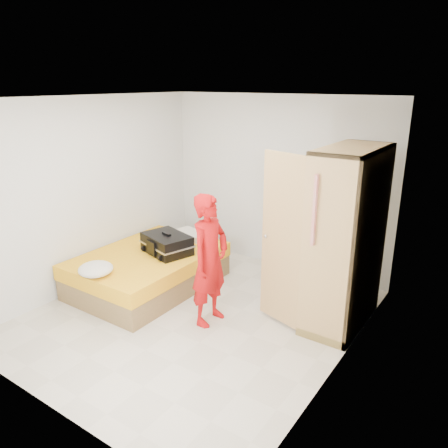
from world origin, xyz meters
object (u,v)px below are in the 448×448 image
Objects in this scene: wardrobe at (341,243)px; round_cushion at (96,269)px; person at (210,260)px; bed at (148,270)px; suitcase at (167,244)px.

wardrobe reaches higher than round_cushion.
person is (-1.24, -0.85, -0.21)m from wardrobe.
suitcase is at bearing 40.21° from bed.
bed is 0.46m from suitcase.
wardrobe is at bearing -55.61° from person.
bed is 4.79× the size of round_cushion.
bed is 1.28× the size of person.
suitcase is at bearing 67.76° from person.
round_cushion reaches higher than bed.
wardrobe is 4.98× the size of round_cushion.
round_cushion is at bearing -85.60° from suitcase.
round_cushion is (-0.22, -1.05, -0.05)m from suitcase.
suitcase is at bearing -169.56° from wardrobe.
person is 1.44m from round_cushion.
bed is at bearing 88.83° from round_cushion.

